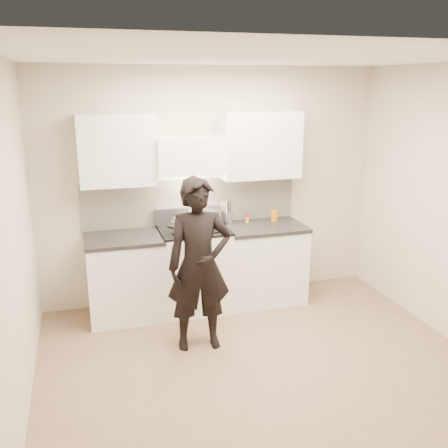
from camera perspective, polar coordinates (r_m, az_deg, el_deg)
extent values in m
plane|color=#84684F|center=(4.76, 4.40, -16.00)|extent=(4.00, 4.00, 0.00)
cube|color=beige|center=(5.83, -1.35, 4.37)|extent=(4.00, 0.04, 2.70)
cube|color=beige|center=(2.75, 18.03, -9.85)|extent=(4.00, 0.04, 2.70)
cube|color=beige|center=(3.98, -23.21, -2.38)|extent=(0.04, 3.50, 2.70)
cube|color=white|center=(4.05, 5.24, 18.35)|extent=(4.00, 3.50, 0.02)
cube|color=silver|center=(5.80, -3.70, 2.61)|extent=(2.50, 0.02, 0.53)
cube|color=#B4B4C1|center=(5.79, -4.07, 1.00)|extent=(0.76, 0.08, 0.20)
cube|color=white|center=(5.50, -3.89, 7.88)|extent=(0.76, 0.40, 0.40)
cylinder|color=silver|center=(5.36, -3.43, 5.72)|extent=(0.66, 0.02, 0.02)
cube|color=white|center=(5.76, 4.21, 8.98)|extent=(0.90, 0.33, 0.75)
cube|color=white|center=(5.42, -12.15, 8.24)|extent=(0.80, 0.33, 0.75)
cube|color=beige|center=(5.90, -0.06, 2.02)|extent=(0.08, 0.01, 0.12)
cube|color=white|center=(5.71, -3.37, -5.22)|extent=(0.76, 0.65, 0.92)
cube|color=black|center=(5.56, -3.45, -0.68)|extent=(0.76, 0.65, 0.02)
cube|color=#B8B8B8|center=(5.70, -2.16, -0.09)|extent=(0.36, 0.34, 0.01)
cylinder|color=silver|center=(5.33, -2.72, -3.11)|extent=(0.62, 0.02, 0.02)
cylinder|color=black|center=(5.38, -4.97, -1.06)|extent=(0.18, 0.18, 0.01)
cylinder|color=black|center=(5.45, -1.26, -0.76)|extent=(0.18, 0.18, 0.01)
cylinder|color=black|center=(5.66, -5.57, -0.22)|extent=(0.18, 0.18, 0.01)
cylinder|color=black|center=(5.73, -2.04, 0.06)|extent=(0.18, 0.18, 0.01)
cube|color=white|center=(5.94, 4.48, -4.59)|extent=(0.90, 0.65, 0.88)
cube|color=black|center=(5.80, 4.58, -0.33)|extent=(0.92, 0.67, 0.04)
cube|color=white|center=(5.61, -11.20, -6.12)|extent=(0.80, 0.65, 0.88)
cube|color=black|center=(5.46, -11.46, -1.63)|extent=(0.82, 0.67, 0.04)
ellipsoid|color=silver|center=(5.69, -2.41, 0.90)|extent=(0.30, 0.30, 0.17)
torus|color=silver|center=(5.68, -2.42, 1.28)|extent=(0.32, 0.32, 0.01)
ellipsoid|color=beige|center=(5.70, -2.41, 0.81)|extent=(0.17, 0.17, 0.08)
cylinder|color=white|center=(5.55, -2.56, 1.46)|extent=(0.03, 0.22, 0.16)
cylinder|color=silver|center=(5.39, -4.55, -0.08)|extent=(0.29, 0.29, 0.16)
cube|color=silver|center=(5.31, -5.89, 0.30)|extent=(0.05, 0.04, 0.01)
cube|color=silver|center=(5.44, -3.27, 0.74)|extent=(0.05, 0.04, 0.01)
cylinder|color=#B4B4C1|center=(5.81, 0.48, 0.74)|extent=(0.11, 0.11, 0.15)
cylinder|color=black|center=(5.79, 0.73, 1.45)|extent=(0.01, 0.01, 0.27)
cylinder|color=white|center=(5.81, 0.66, 1.50)|extent=(0.01, 0.01, 0.27)
cylinder|color=#B4B4C1|center=(5.82, 0.49, 1.52)|extent=(0.01, 0.01, 0.27)
cylinder|color=black|center=(5.81, 0.32, 1.50)|extent=(0.01, 0.01, 0.27)
cylinder|color=#B4B4C1|center=(5.79, 0.24, 1.46)|extent=(0.01, 0.01, 0.27)
cylinder|color=white|center=(5.78, 0.31, 1.41)|extent=(0.01, 0.01, 0.27)
cylinder|color=black|center=(5.77, 0.48, 1.39)|extent=(0.01, 0.01, 0.27)
cylinder|color=#B4B4C1|center=(5.77, 0.66, 1.41)|extent=(0.01, 0.01, 0.27)
cylinder|color=orange|center=(5.88, 2.69, 0.51)|extent=(0.04, 0.04, 0.07)
cylinder|color=#B90E00|center=(5.87, 2.70, 0.96)|extent=(0.04, 0.04, 0.02)
cylinder|color=#C87205|center=(5.96, 5.74, 0.94)|extent=(0.07, 0.07, 0.13)
imported|color=black|center=(4.75, -2.84, -4.70)|extent=(0.64, 0.45, 1.69)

